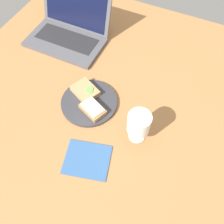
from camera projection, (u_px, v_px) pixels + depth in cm
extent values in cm
cube|color=#9E6B3D|center=(110.00, 109.00, 100.75)|extent=(140.00, 140.00, 3.00)
cylinder|color=#333338|center=(89.00, 102.00, 99.96)|extent=(22.54, 22.54, 1.35)
cube|color=#A88456|center=(85.00, 91.00, 100.78)|extent=(12.65, 11.57, 2.33)
cylinder|color=#6BB74C|center=(89.00, 90.00, 99.25)|extent=(3.03, 3.03, 0.31)
cylinder|color=#6BB74C|center=(89.00, 89.00, 99.55)|extent=(2.98, 2.98, 0.34)
cube|color=#937047|center=(93.00, 109.00, 96.17)|extent=(11.49, 9.63, 2.03)
cube|color=#F4EAB7|center=(93.00, 107.00, 94.98)|extent=(9.82, 8.34, 0.78)
cylinder|color=white|center=(137.00, 136.00, 92.45)|extent=(6.01, 6.01, 0.40)
cylinder|color=white|center=(137.00, 132.00, 90.05)|extent=(1.04, 1.04, 5.29)
cylinder|color=white|center=(139.00, 123.00, 84.55)|extent=(8.15, 8.15, 7.74)
cylinder|color=white|center=(139.00, 124.00, 85.35)|extent=(7.50, 7.50, 5.84)
cube|color=#4C4C51|center=(65.00, 42.00, 118.42)|extent=(35.78, 20.37, 1.70)
cube|color=#232326|center=(67.00, 39.00, 118.53)|extent=(29.34, 11.20, 0.16)
cube|color=#4C4C51|center=(76.00, 8.00, 116.29)|extent=(35.07, 6.45, 18.66)
cube|color=black|center=(75.00, 9.00, 116.04)|extent=(31.49, 4.93, 15.52)
cube|color=#33598C|center=(87.00, 160.00, 87.39)|extent=(18.62, 16.82, 0.40)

